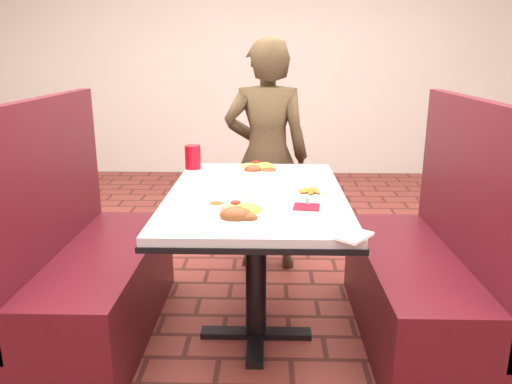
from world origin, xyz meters
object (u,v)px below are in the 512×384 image
red_tumbler (193,157)px  plantain_plate (309,192)px  dining_table (256,212)px  near_dinner_plate (238,210)px  diner_person (267,157)px  booth_bench_left (92,274)px  booth_bench_right (422,278)px  far_dinner_plate (259,167)px

red_tumbler → plantain_plate: bearing=-40.0°
dining_table → near_dinner_plate: near_dinner_plate is taller
diner_person → red_tumbler: size_ratio=11.26×
dining_table → booth_bench_left: size_ratio=1.01×
booth_bench_left → booth_bench_right: bearing=0.0°
booth_bench_right → far_dinner_plate: 1.00m
booth_bench_right → dining_table: bearing=180.0°
near_dinner_plate → plantain_plate: (0.30, 0.33, -0.02)m
plantain_plate → red_tumbler: 0.79m
red_tumbler → far_dinner_plate: bearing=-8.9°
far_dinner_plate → red_tumbler: red_tumbler is taller
booth_bench_right → near_dinner_plate: size_ratio=4.22×
red_tumbler → booth_bench_left: bearing=-133.0°
far_dinner_plate → red_tumbler: size_ratio=2.11×
booth_bench_right → diner_person: bearing=130.4°
dining_table → booth_bench_left: booth_bench_left is taller
diner_person → dining_table: bearing=89.2°
plantain_plate → booth_bench_left: bearing=178.1°
dining_table → diner_person: (0.04, 0.88, 0.08)m
near_dinner_plate → red_tumbler: red_tumbler is taller
booth_bench_left → booth_bench_right: size_ratio=1.00×
diner_person → red_tumbler: 0.59m
diner_person → far_dinner_plate: diner_person is taller
near_dinner_plate → red_tumbler: bearing=109.7°
diner_person → booth_bench_left: bearing=48.5°
red_tumbler → booth_bench_right: bearing=-22.1°
diner_person → far_dinner_plate: size_ratio=5.34×
booth_bench_right → far_dinner_plate: (-0.79, 0.41, 0.45)m
dining_table → diner_person: size_ratio=0.83×
near_dinner_plate → plantain_plate: size_ratio=1.68×
dining_table → plantain_plate: size_ratio=7.18×
plantain_plate → red_tumbler: (-0.60, 0.50, 0.05)m
diner_person → red_tumbler: bearing=47.9°
booth_bench_right → far_dinner_plate: bearing=152.6°
near_dinner_plate → far_dinner_plate: near_dinner_plate is taller
booth_bench_left → far_dinner_plate: bearing=27.2°
dining_table → booth_bench_left: 0.86m
diner_person → near_dinner_plate: 1.26m
booth_bench_left → plantain_plate: size_ratio=7.10×
booth_bench_left → diner_person: (0.84, 0.88, 0.40)m
dining_table → red_tumbler: (-0.36, 0.47, 0.16)m
near_dinner_plate → diner_person: bearing=85.3°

